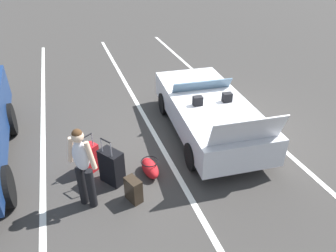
# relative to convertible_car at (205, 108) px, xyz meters

# --- Properties ---
(ground_plane) EXTENTS (80.00, 80.00, 0.00)m
(ground_plane) POSITION_rel_convertible_car_xyz_m (-0.20, 0.02, -0.59)
(ground_plane) COLOR #383533
(lot_line_near) EXTENTS (18.00, 0.12, 0.01)m
(lot_line_near) POSITION_rel_convertible_car_xyz_m (-0.20, -1.38, -0.59)
(lot_line_near) COLOR silver
(lot_line_near) RESTS_ON ground_plane
(lot_line_mid) EXTENTS (18.00, 0.12, 0.01)m
(lot_line_mid) POSITION_rel_convertible_car_xyz_m (-0.20, 1.32, -0.59)
(lot_line_mid) COLOR silver
(lot_line_mid) RESTS_ON ground_plane
(lot_line_far) EXTENTS (18.00, 0.12, 0.01)m
(lot_line_far) POSITION_rel_convertible_car_xyz_m (-0.20, 4.02, -0.59)
(lot_line_far) COLOR silver
(lot_line_far) RESTS_ON ground_plane
(convertible_car) EXTENTS (4.27, 2.08, 1.53)m
(convertible_car) POSITION_rel_convertible_car_xyz_m (0.00, 0.00, 0.00)
(convertible_car) COLOR silver
(convertible_car) RESTS_ON ground_plane
(suitcase_large_black) EXTENTS (0.55, 0.50, 1.06)m
(suitcase_large_black) POSITION_rel_convertible_car_xyz_m (-1.28, 2.64, -0.22)
(suitcase_large_black) COLOR black
(suitcase_large_black) RESTS_ON ground_plane
(suitcase_medium_bright) EXTENTS (0.42, 0.47, 0.93)m
(suitcase_medium_bright) POSITION_rel_convertible_car_xyz_m (-0.78, 3.04, -0.28)
(suitcase_medium_bright) COLOR red
(suitcase_medium_bright) RESTS_ON ground_plane
(suitcase_small_carryon) EXTENTS (0.39, 0.31, 0.50)m
(suitcase_small_carryon) POSITION_rel_convertible_car_xyz_m (-1.94, 2.36, -0.34)
(suitcase_small_carryon) COLOR #2D2319
(suitcase_small_carryon) RESTS_ON ground_plane
(duffel_bag) EXTENTS (0.66, 0.40, 0.34)m
(duffel_bag) POSITION_rel_convertible_car_xyz_m (-1.31, 1.86, -0.43)
(duffel_bag) COLOR red
(duffel_bag) RESTS_ON ground_plane
(traveler_person) EXTENTS (0.47, 0.51, 1.65)m
(traveler_person) POSITION_rel_convertible_car_xyz_m (-1.76, 3.19, 0.34)
(traveler_person) COLOR black
(traveler_person) RESTS_ON ground_plane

